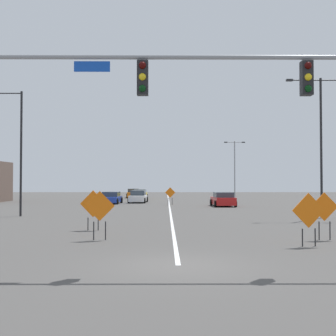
% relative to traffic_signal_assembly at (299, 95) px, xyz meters
% --- Properties ---
extents(ground, '(171.41, 171.41, 0.00)m').
position_rel_traffic_signal_assembly_xyz_m(ground, '(-3.71, 0.01, -5.19)').
color(ground, '#4C4947').
extents(road_centre_stripe, '(0.16, 95.23, 0.01)m').
position_rel_traffic_signal_assembly_xyz_m(road_centre_stripe, '(-3.71, 47.63, -5.19)').
color(road_centre_stripe, white).
rests_on(road_centre_stripe, ground).
extents(traffic_signal_assembly, '(15.15, 0.44, 6.71)m').
position_rel_traffic_signal_assembly_xyz_m(traffic_signal_assembly, '(0.00, 0.00, 0.00)').
color(traffic_signal_assembly, gray).
rests_on(traffic_signal_assembly, ground).
extents(street_lamp_far_right, '(2.92, 0.24, 8.11)m').
position_rel_traffic_signal_assembly_xyz_m(street_lamp_far_right, '(5.62, 49.10, -0.44)').
color(street_lamp_far_right, gray).
rests_on(street_lamp_far_right, ground).
extents(street_lamp_far_left, '(4.76, 0.24, 9.66)m').
position_rel_traffic_signal_assembly_xyz_m(street_lamp_far_left, '(6.64, 17.10, 0.52)').
color(street_lamp_far_left, black).
rests_on(street_lamp_far_left, ground).
extents(street_lamp_mid_left, '(2.29, 0.24, 9.05)m').
position_rel_traffic_signal_assembly_xyz_m(street_lamp_mid_left, '(-14.71, 18.72, -0.21)').
color(street_lamp_mid_left, black).
rests_on(street_lamp_mid_left, ground).
extents(construction_sign_right_lane, '(1.24, 0.11, 2.05)m').
position_rel_traffic_signal_assembly_xyz_m(construction_sign_right_lane, '(2.78, 5.78, -3.88)').
color(construction_sign_right_lane, orange).
rests_on(construction_sign_right_lane, ground).
extents(construction_sign_right_shoulder, '(1.39, 0.21, 2.06)m').
position_rel_traffic_signal_assembly_xyz_m(construction_sign_right_shoulder, '(-7.84, 9.60, -3.91)').
color(construction_sign_right_shoulder, orange).
rests_on(construction_sign_right_shoulder, ground).
extents(construction_sign_median_far, '(1.09, 0.08, 1.85)m').
position_rel_traffic_signal_assembly_xyz_m(construction_sign_median_far, '(-3.60, 33.82, -4.02)').
color(construction_sign_median_far, orange).
rests_on(construction_sign_median_far, ground).
extents(construction_sign_median_near, '(1.28, 0.27, 2.11)m').
position_rel_traffic_signal_assembly_xyz_m(construction_sign_median_near, '(-6.94, 5.80, -3.84)').
color(construction_sign_median_near, orange).
rests_on(construction_sign_median_near, ground).
extents(construction_sign_left_shoulder, '(1.35, 0.25, 2.08)m').
position_rel_traffic_signal_assembly_xyz_m(construction_sign_left_shoulder, '(1.49, 3.89, -3.88)').
color(construction_sign_left_shoulder, orange).
rests_on(construction_sign_left_shoulder, ground).
extents(car_orange_approaching, '(2.23, 4.52, 1.35)m').
position_rel_traffic_signal_assembly_xyz_m(car_orange_approaching, '(-8.95, 53.66, -4.56)').
color(car_orange_approaching, orange).
rests_on(car_orange_approaching, ground).
extents(car_yellow_mid, '(2.08, 4.24, 1.33)m').
position_rel_traffic_signal_assembly_xyz_m(car_yellow_mid, '(-7.66, 48.53, -4.56)').
color(car_yellow_mid, gold).
rests_on(car_yellow_mid, ground).
extents(car_white_far, '(2.19, 4.27, 1.42)m').
position_rel_traffic_signal_assembly_xyz_m(car_white_far, '(-7.30, 38.69, -4.54)').
color(car_white_far, white).
rests_on(car_white_far, ground).
extents(car_red_passing, '(2.31, 4.25, 1.41)m').
position_rel_traffic_signal_assembly_xyz_m(car_red_passing, '(1.66, 31.10, -4.52)').
color(car_red_passing, red).
rests_on(car_red_passing, ground).
extents(car_blue_distant, '(2.30, 4.49, 1.32)m').
position_rel_traffic_signal_assembly_xyz_m(car_blue_distant, '(-10.19, 36.44, -4.58)').
color(car_blue_distant, '#1E389E').
rests_on(car_blue_distant, ground).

